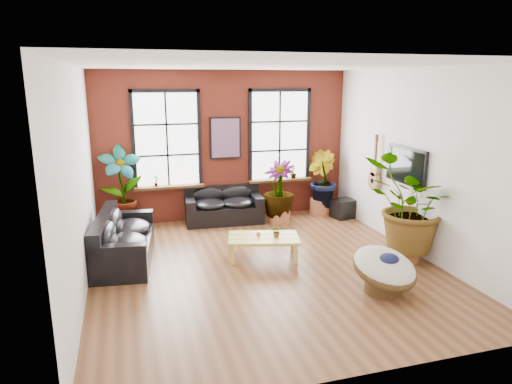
# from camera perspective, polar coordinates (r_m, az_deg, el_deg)

# --- Properties ---
(room) EXTENTS (6.04, 6.54, 3.54)m
(room) POSITION_cam_1_polar(r_m,az_deg,el_deg) (7.90, 0.92, 2.75)
(room) COLOR brown
(room) RESTS_ON ground
(sofa_back) EXTENTS (1.84, 0.98, 0.82)m
(sofa_back) POSITION_cam_1_polar(r_m,az_deg,el_deg) (10.81, -4.11, -1.76)
(sofa_back) COLOR black
(sofa_back) RESTS_ON ground
(sofa_left) EXTENTS (1.18, 2.31, 0.88)m
(sofa_left) POSITION_cam_1_polar(r_m,az_deg,el_deg) (8.80, -16.45, -5.78)
(sofa_left) COLOR black
(sofa_left) RESTS_ON ground
(coffee_table) EXTENTS (1.45, 1.04, 0.50)m
(coffee_table) POSITION_cam_1_polar(r_m,az_deg,el_deg) (8.57, 0.94, -5.92)
(coffee_table) COLOR gold
(coffee_table) RESTS_ON ground
(papasan_chair) EXTENTS (1.28, 1.29, 0.76)m
(papasan_chair) POSITION_cam_1_polar(r_m,az_deg,el_deg) (7.50, 15.78, -9.24)
(papasan_chair) COLOR #4E361B
(papasan_chair) RESTS_ON ground
(poster) EXTENTS (0.74, 0.06, 0.98)m
(poster) POSITION_cam_1_polar(r_m,az_deg,el_deg) (10.77, -3.85, 6.75)
(poster) COLOR black
(poster) RESTS_ON room
(tv_wall_unit) EXTENTS (0.13, 1.86, 1.20)m
(tv_wall_unit) POSITION_cam_1_polar(r_m,az_deg,el_deg) (9.59, 17.12, 2.84)
(tv_wall_unit) COLOR black
(tv_wall_unit) RESTS_ON room
(media_box) EXTENTS (0.62, 0.55, 0.45)m
(media_box) POSITION_cam_1_polar(r_m,az_deg,el_deg) (11.32, 10.91, -2.03)
(media_box) COLOR black
(media_box) RESTS_ON ground
(pot_back_left) EXTENTS (0.53, 0.53, 0.35)m
(pot_back_left) POSITION_cam_1_polar(r_m,az_deg,el_deg) (10.62, -16.10, -3.67)
(pot_back_left) COLOR #B06239
(pot_back_left) RESTS_ON ground
(pot_back_right) EXTENTS (0.58, 0.58, 0.39)m
(pot_back_right) POSITION_cam_1_polar(r_m,az_deg,el_deg) (11.53, 8.08, -1.78)
(pot_back_right) COLOR #B06239
(pot_back_right) RESTS_ON ground
(pot_right_wall) EXTENTS (0.59, 0.59, 0.36)m
(pot_right_wall) POSITION_cam_1_polar(r_m,az_deg,el_deg) (8.96, 18.22, -7.03)
(pot_right_wall) COLOR #B06239
(pot_right_wall) RESTS_ON ground
(pot_mid) EXTENTS (0.52, 0.52, 0.37)m
(pot_mid) POSITION_cam_1_polar(r_m,az_deg,el_deg) (10.78, 2.96, -2.82)
(pot_mid) COLOR #B06239
(pot_mid) RESTS_ON ground
(floor_plant_back_left) EXTENTS (1.00, 0.75, 1.75)m
(floor_plant_back_left) POSITION_cam_1_polar(r_m,az_deg,el_deg) (10.43, -16.45, 0.84)
(floor_plant_back_left) COLOR #144C24
(floor_plant_back_left) RESTS_ON ground
(floor_plant_back_right) EXTENTS (0.81, 0.93, 1.44)m
(floor_plant_back_right) POSITION_cam_1_polar(r_m,az_deg,el_deg) (11.40, 8.16, 1.53)
(floor_plant_back_right) COLOR #144C24
(floor_plant_back_right) RESTS_ON ground
(floor_plant_right_wall) EXTENTS (1.93, 1.79, 1.78)m
(floor_plant_right_wall) POSITION_cam_1_polar(r_m,az_deg,el_deg) (8.68, 18.77, -1.72)
(floor_plant_right_wall) COLOR #144C24
(floor_plant_right_wall) RESTS_ON ground
(floor_plant_mid) EXTENTS (1.04, 1.04, 1.32)m
(floor_plant_mid) POSITION_cam_1_polar(r_m,az_deg,el_deg) (10.64, 2.88, 0.38)
(floor_plant_mid) COLOR #144C24
(floor_plant_mid) RESTS_ON ground
(table_plant) EXTENTS (0.23, 0.21, 0.22)m
(table_plant) POSITION_cam_1_polar(r_m,az_deg,el_deg) (8.51, 2.62, -4.93)
(table_plant) COLOR #144C24
(table_plant) RESTS_ON coffee_table
(sill_plant_left) EXTENTS (0.17, 0.17, 0.27)m
(sill_plant_left) POSITION_cam_1_polar(r_m,az_deg,el_deg) (10.65, -12.41, 1.39)
(sill_plant_left) COLOR #144C24
(sill_plant_left) RESTS_ON room
(sill_plant_right) EXTENTS (0.19, 0.19, 0.27)m
(sill_plant_right) POSITION_cam_1_polar(r_m,az_deg,el_deg) (11.35, 4.70, 2.42)
(sill_plant_right) COLOR #144C24
(sill_plant_right) RESTS_ON room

